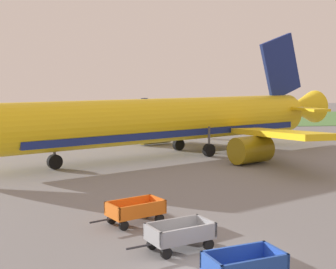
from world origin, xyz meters
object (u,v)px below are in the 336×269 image
Objects in this scene: baggage_cart_second_in_row at (180,235)px; baggage_cart_third_in_row at (135,211)px; baggage_cart_nearest at (244,267)px; airplane at (180,120)px.

baggage_cart_third_in_row is (-1.50, 3.58, 0.00)m from baggage_cart_second_in_row.
baggage_cart_nearest is 7.58m from baggage_cart_third_in_row.
baggage_cart_nearest and baggage_cart_third_in_row have the same top height.
airplane is at bearing 80.85° from baggage_cart_second_in_row.
baggage_cart_third_in_row is at bearing -105.01° from airplane.
airplane is 9.78× the size of baggage_cart_second_in_row.
airplane is at bearing 85.31° from baggage_cart_nearest.
baggage_cart_second_in_row is (-1.54, 3.36, 0.00)m from baggage_cart_nearest.
airplane is 9.97× the size of baggage_cart_third_in_row.
baggage_cart_second_in_row is at bearing -67.27° from baggage_cart_third_in_row.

